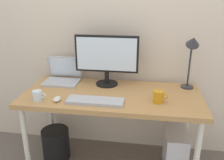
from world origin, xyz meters
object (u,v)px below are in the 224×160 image
at_px(laptop, 63,76).
at_px(computer_tower, 175,151).
at_px(glass_cup, 37,96).
at_px(desk_lamp, 192,50).
at_px(desk, 112,100).
at_px(monitor, 107,57).
at_px(keyboard, 95,101).
at_px(wastebasket, 56,144).
at_px(coffee_mug, 158,97).
at_px(mouse, 57,99).

xyz_separation_m(laptop, computer_tower, (1.06, -0.21, -0.58)).
bearing_deg(glass_cup, laptop, 83.17).
xyz_separation_m(desk_lamp, glass_cup, (-1.19, -0.42, -0.31)).
xyz_separation_m(desk, glass_cup, (-0.55, -0.22, 0.11)).
bearing_deg(monitor, keyboard, -93.52).
relative_size(monitor, wastebasket, 1.88).
relative_size(coffee_mug, computer_tower, 0.28).
bearing_deg(wastebasket, laptop, 72.12).
height_order(keyboard, glass_cup, glass_cup).
distance_m(coffee_mug, wastebasket, 1.14).
bearing_deg(coffee_mug, glass_cup, -173.26).
xyz_separation_m(monitor, desk_lamp, (0.72, 0.00, 0.09)).
bearing_deg(desk_lamp, glass_cup, -160.49).
distance_m(monitor, computer_tower, 1.03).
bearing_deg(mouse, computer_tower, 12.56).
height_order(desk_lamp, glass_cup, desk_lamp).
xyz_separation_m(desk_lamp, wastebasket, (-1.20, -0.16, -0.93)).
height_order(glass_cup, wastebasket, glass_cup).
bearing_deg(wastebasket, monitor, 18.21).
relative_size(desk, glass_cup, 13.65).
bearing_deg(desk, laptop, 156.75).
height_order(desk, keyboard, keyboard).
distance_m(mouse, computer_tower, 1.12).
xyz_separation_m(keyboard, coffee_mug, (0.48, 0.08, 0.04)).
bearing_deg(computer_tower, monitor, 163.20).
height_order(desk, monitor, monitor).
xyz_separation_m(laptop, mouse, (0.10, -0.42, -0.04)).
relative_size(monitor, computer_tower, 1.34).
bearing_deg(desk, desk_lamp, 17.23).
height_order(coffee_mug, wastebasket, coffee_mug).
bearing_deg(desk, mouse, -152.48).
height_order(laptop, desk_lamp, desk_lamp).
distance_m(monitor, glass_cup, 0.67).
distance_m(desk, laptop, 0.56).
bearing_deg(mouse, wastebasket, 121.89).
bearing_deg(glass_cup, mouse, 5.66).
distance_m(mouse, wastebasket, 0.67).
bearing_deg(mouse, desk_lamp, 21.38).
relative_size(desk, desk_lamp, 3.04).
relative_size(monitor, mouse, 6.25).
distance_m(mouse, coffee_mug, 0.79).
bearing_deg(desk_lamp, wastebasket, -172.46).
height_order(monitor, desk_lamp, desk_lamp).
bearing_deg(desk_lamp, monitor, -179.93).
xyz_separation_m(monitor, glass_cup, (-0.48, -0.42, -0.22)).
bearing_deg(desk, computer_tower, 0.52).
xyz_separation_m(desk, keyboard, (-0.10, -0.19, 0.08)).
relative_size(desk, monitor, 2.63).
relative_size(laptop, wastebasket, 1.07).
bearing_deg(computer_tower, laptop, 168.81).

